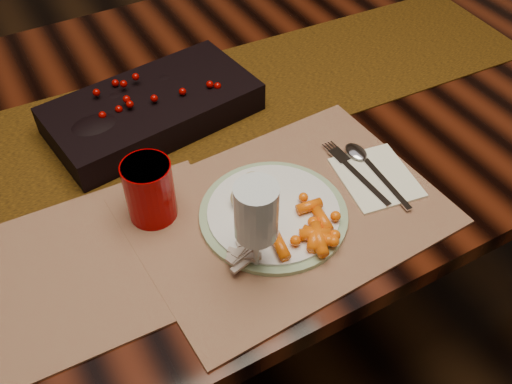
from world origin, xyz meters
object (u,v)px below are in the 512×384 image
mashed_potatoes (245,191)px  turkey_shreds (241,252)px  centerpiece (152,105)px  dining_table (217,238)px  baby_carrots (298,232)px  placemat_main (286,211)px  dinner_plate (273,213)px  napkin (376,177)px  wine_glass (256,232)px  red_cup (150,191)px

mashed_potatoes → turkey_shreds: (-0.06, -0.10, -0.01)m
centerpiece → turkey_shreds: bearing=-92.0°
dining_table → baby_carrots: baby_carrots is taller
placemat_main → mashed_potatoes: (-0.05, 0.04, 0.04)m
placemat_main → dinner_plate: size_ratio=2.03×
placemat_main → napkin: (0.18, -0.01, 0.00)m
mashed_potatoes → napkin: size_ratio=0.56×
baby_carrots → dinner_plate: bearing=94.0°
placemat_main → baby_carrots: size_ratio=4.15×
dining_table → wine_glass: (-0.09, -0.37, 0.46)m
napkin → wine_glass: wine_glass is taller
mashed_potatoes → napkin: (0.23, -0.05, -0.03)m
dining_table → dinner_plate: dinner_plate is taller
centerpiece → mashed_potatoes: bearing=-80.5°
baby_carrots → napkin: (0.20, 0.05, -0.02)m
centerpiece → mashed_potatoes: 0.29m
dining_table → baby_carrots: (-0.01, -0.36, 0.40)m
dinner_plate → red_cup: (-0.17, 0.10, 0.05)m
placemat_main → baby_carrots: (-0.02, -0.07, 0.03)m
turkey_shreds → baby_carrots: bearing=-6.3°
placemat_main → wine_glass: wine_glass is taller
dinner_plate → napkin: 0.20m
centerpiece → turkey_shreds: 0.38m
dining_table → turkey_shreds: (-0.11, -0.35, 0.40)m
dining_table → centerpiece: bearing=159.4°
mashed_potatoes → turkey_shreds: bearing=-122.1°
dining_table → dinner_plate: 0.48m
dinner_plate → red_cup: 0.20m
placemat_main → mashed_potatoes: size_ratio=6.31×
dining_table → wine_glass: size_ratio=10.32×
centerpiece → dining_table: bearing=-20.6°
mashed_potatoes → turkey_shreds: mashed_potatoes is taller
napkin → wine_glass: 0.29m
dining_table → red_cup: size_ratio=16.68×
baby_carrots → red_cup: (-0.17, 0.17, 0.03)m
dining_table → napkin: 0.52m
centerpiece → red_cup: bearing=-112.3°
mashed_potatoes → wine_glass: (-0.05, -0.12, 0.05)m
red_cup → wine_glass: bearing=-61.8°
baby_carrots → red_cup: bearing=136.1°
turkey_shreds → wine_glass: size_ratio=0.45×
centerpiece → wine_glass: wine_glass is taller
dinner_plate → baby_carrots: 0.07m
red_cup → dinner_plate: bearing=-31.0°
centerpiece → turkey_shreds: centerpiece is taller
centerpiece → mashed_potatoes: size_ratio=4.96×
napkin → dinner_plate: bearing=-174.3°
dining_table → wine_glass: wine_glass is taller
dinner_plate → mashed_potatoes: size_ratio=3.10×
dinner_plate → baby_carrots: baby_carrots is taller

